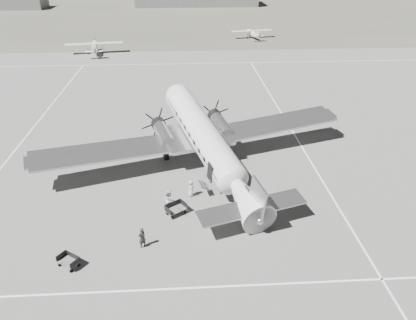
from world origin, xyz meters
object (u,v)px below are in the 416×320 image
at_px(passenger, 191,188).
at_px(baggage_cart_near, 176,209).
at_px(baggage_cart_far, 69,262).
at_px(ramp_agent, 170,200).
at_px(dc3_airliner, 207,142).
at_px(ground_crew, 142,238).
at_px(shed_secondary, 17,2).
at_px(light_plane_left, 95,48).
at_px(light_plane_right, 253,34).

bearing_deg(passenger, baggage_cart_near, 142.96).
xyz_separation_m(baggage_cart_far, ramp_agent, (6.56, 6.18, 0.51)).
xyz_separation_m(dc3_airliner, ground_crew, (-5.16, -10.64, -2.15)).
xyz_separation_m(dc3_airliner, baggage_cart_near, (-2.83, -6.83, -2.50)).
bearing_deg(ramp_agent, passenger, -51.83).
relative_size(shed_secondary, dc3_airliner, 0.58).
bearing_deg(light_plane_left, ramp_agent, -82.61).
bearing_deg(light_plane_left, shed_secondary, 110.57).
height_order(light_plane_left, baggage_cart_near, light_plane_left).
relative_size(shed_secondary, light_plane_right, 1.88).
height_order(baggage_cart_far, passenger, passenger).
relative_size(baggage_cart_far, ramp_agent, 0.79).
xyz_separation_m(light_plane_right, baggage_cart_near, (-16.85, -67.35, -0.53)).
height_order(dc3_airliner, baggage_cart_near, dc3_airliner).
height_order(shed_secondary, ground_crew, shed_secondary).
relative_size(dc3_airliner, baggage_cart_near, 18.94).
distance_m(light_plane_left, baggage_cart_far, 60.69).
relative_size(shed_secondary, passenger, 11.95).
bearing_deg(passenger, light_plane_left, 7.45).
distance_m(light_plane_left, ground_crew, 59.93).
relative_size(light_plane_right, baggage_cart_near, 5.81).
height_order(baggage_cart_near, ramp_agent, ramp_agent).
bearing_deg(light_plane_left, baggage_cart_near, -82.33).
relative_size(dc3_airliner, ramp_agent, 16.95).
distance_m(light_plane_right, ground_crew, 73.70).
xyz_separation_m(light_plane_left, baggage_cart_far, (9.17, -59.99, -0.74)).
bearing_deg(baggage_cart_far, baggage_cart_near, 73.24).
distance_m(ramp_agent, passenger, 2.54).
xyz_separation_m(dc3_airliner, light_plane_right, (14.02, 60.52, -1.97)).
relative_size(dc3_airliner, passenger, 20.65).
relative_size(baggage_cart_far, passenger, 0.96).
bearing_deg(dc3_airliner, ramp_agent, -136.53).
bearing_deg(shed_secondary, baggage_cart_near, -66.03).
distance_m(light_plane_left, baggage_cart_near, 56.86).
distance_m(dc3_airliner, ramp_agent, 7.27).
xyz_separation_m(ground_crew, ramp_agent, (1.85, 4.49, 0.10)).
bearing_deg(baggage_cart_far, dc3_airliner, 86.57).
bearing_deg(light_plane_right, shed_secondary, 133.79).
bearing_deg(dc3_airliner, passenger, -128.60).
relative_size(light_plane_right, passenger, 6.34).
xyz_separation_m(shed_secondary, passenger, (55.06, -118.52, -1.25)).
height_order(baggage_cart_near, ground_crew, ground_crew).
height_order(shed_secondary, dc3_airliner, dc3_airliner).
bearing_deg(dc3_airliner, light_plane_right, 58.79).
height_order(shed_secondary, passenger, shed_secondary).
height_order(light_plane_left, ground_crew, light_plane_left).
bearing_deg(light_plane_right, dc3_airliner, -112.02).
bearing_deg(baggage_cart_near, ground_crew, -156.04).
bearing_deg(ramp_agent, light_plane_right, -23.65).
height_order(light_plane_right, passenger, light_plane_right).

